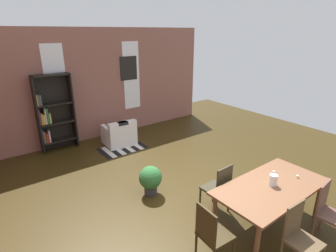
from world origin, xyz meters
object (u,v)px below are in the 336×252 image
object	(u,v)px
vase_on_table	(273,180)
dining_chair_near_right	(329,211)
dining_chair_far_left	(219,187)
dining_chair_head_left	(211,234)
dining_table	(271,190)
potted_plant_by_shelf	(150,179)
bookshelf_tall	(53,114)
armchair_white	(119,135)
dining_chair_near_left	(299,236)

from	to	relation	value
vase_on_table	dining_chair_near_right	xyz separation A→B (m)	(0.41, -0.72, -0.33)
dining_chair_far_left	dining_chair_head_left	xyz separation A→B (m)	(-0.91, -0.72, 0.00)
dining_table	potted_plant_by_shelf	bearing A→B (deg)	119.30
dining_table	bookshelf_tall	size ratio (longest dim) A/B	0.94
dining_table	armchair_white	xyz separation A→B (m)	(-0.41, 4.53, -0.40)
potted_plant_by_shelf	dining_chair_near_right	bearing A→B (deg)	-60.33
dining_chair_head_left	armchair_white	world-z (taller)	dining_chair_head_left
dining_table	dining_chair_head_left	distance (m)	1.35
dining_chair_far_left	dining_chair_near_left	distance (m)	1.44
dining_chair_head_left	armchair_white	xyz separation A→B (m)	(0.93, 4.52, -0.23)
vase_on_table	armchair_white	size ratio (longest dim) A/B	0.22
dining_table	bookshelf_tall	bearing A→B (deg)	110.26
dining_chair_near_right	dining_chair_near_left	bearing A→B (deg)	179.98
dining_chair_near_left	armchair_white	bearing A→B (deg)	89.80
dining_chair_far_left	armchair_white	xyz separation A→B (m)	(0.02, 3.81, -0.23)
vase_on_table	potted_plant_by_shelf	size ratio (longest dim) A/B	0.31
dining_table	dining_chair_near_left	size ratio (longest dim) A/B	2.03
dining_table	potted_plant_by_shelf	distance (m)	2.22
dining_chair_near_right	potted_plant_by_shelf	size ratio (longest dim) A/B	1.59
dining_table	dining_chair_near_right	xyz separation A→B (m)	(0.43, -0.72, -0.16)
vase_on_table	dining_chair_near_right	world-z (taller)	dining_chair_near_right
vase_on_table	dining_chair_head_left	xyz separation A→B (m)	(-1.36, 0.00, -0.33)
dining_chair_near_left	bookshelf_tall	xyz separation A→B (m)	(-1.51, 5.97, 0.50)
vase_on_table	potted_plant_by_shelf	bearing A→B (deg)	119.71
vase_on_table	dining_chair_near_right	size ratio (longest dim) A/B	0.20
dining_chair_head_left	armchair_white	distance (m)	4.62
dining_chair_head_left	potted_plant_by_shelf	xyz separation A→B (m)	(0.27, 1.91, -0.17)
dining_chair_head_left	bookshelf_tall	world-z (taller)	bookshelf_tall
dining_chair_far_left	armchair_white	size ratio (longest dim) A/B	1.11
dining_chair_far_left	dining_chair_head_left	distance (m)	1.16
vase_on_table	bookshelf_tall	distance (m)	5.60
dining_table	dining_chair_far_left	world-z (taller)	dining_chair_far_left
dining_chair_head_left	dining_chair_near_left	xyz separation A→B (m)	(0.91, -0.73, 0.00)
vase_on_table	potted_plant_by_shelf	world-z (taller)	vase_on_table
vase_on_table	potted_plant_by_shelf	distance (m)	2.26
dining_chair_near_right	bookshelf_tall	distance (m)	6.44
vase_on_table	dining_chair_near_left	bearing A→B (deg)	-121.90
dining_chair_near_right	dining_chair_head_left	bearing A→B (deg)	157.66
bookshelf_tall	potted_plant_by_shelf	size ratio (longest dim) A/B	3.43
dining_table	bookshelf_tall	world-z (taller)	bookshelf_tall
vase_on_table	bookshelf_tall	xyz separation A→B (m)	(-1.95, 5.24, 0.17)
dining_chair_far_left	vase_on_table	bearing A→B (deg)	-58.09
vase_on_table	dining_chair_far_left	bearing A→B (deg)	121.91
dining_chair_near_left	potted_plant_by_shelf	distance (m)	2.71
armchair_white	bookshelf_tall	bearing A→B (deg)	154.85
potted_plant_by_shelf	bookshelf_tall	bearing A→B (deg)	104.53
dining_chair_near_left	armchair_white	distance (m)	5.26
dining_chair_near_right	dining_chair_near_left	size ratio (longest dim) A/B	1.00
potted_plant_by_shelf	dining_chair_near_left	bearing A→B (deg)	-76.30
armchair_white	vase_on_table	bearing A→B (deg)	-84.57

